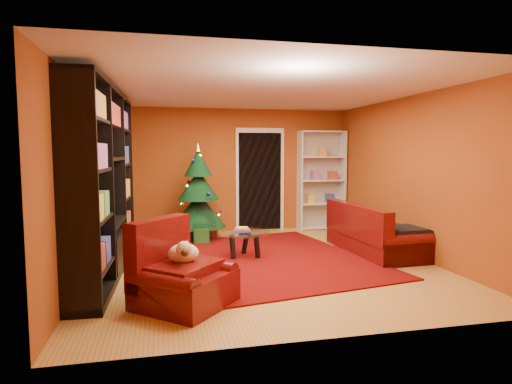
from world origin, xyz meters
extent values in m
cube|color=#AD7F37|center=(0.00, 0.00, -0.03)|extent=(5.00, 5.50, 0.05)
cube|color=silver|center=(0.00, 0.00, 2.62)|extent=(5.00, 5.50, 0.05)
cube|color=#944416|center=(0.00, 2.77, 1.30)|extent=(5.00, 0.05, 2.60)
cube|color=#944416|center=(-2.52, 0.00, 1.30)|extent=(0.05, 5.50, 2.60)
cube|color=#944416|center=(2.52, 0.00, 1.30)|extent=(0.05, 5.50, 2.60)
cube|color=#5D0605|center=(0.02, 0.17, 0.01)|extent=(3.73, 4.15, 0.02)
cube|color=#15727E|center=(-1.00, 1.92, 0.16)|extent=(0.42, 0.42, 0.33)
cube|color=#1E621F|center=(-0.76, 1.60, 0.14)|extent=(0.32, 0.32, 0.28)
cube|color=#AB1222|center=(-0.53, 2.06, 0.11)|extent=(0.27, 0.27, 0.22)
camera|label=1|loc=(-1.47, -6.25, 1.69)|focal=30.00mm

